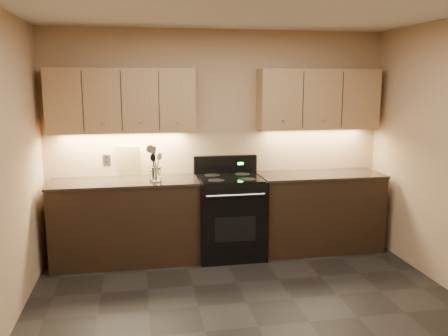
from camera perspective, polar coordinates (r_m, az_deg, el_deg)
The scene contains 15 objects.
floor at distance 4.16m, azimuth 4.16°, elevation -18.49°, with size 4.00×4.00×0.00m, color black.
wall_back at distance 5.65m, azimuth -0.72°, elevation 3.18°, with size 4.00×0.04×2.60m, color tan.
counter_left at distance 5.45m, azimuth -11.71°, elevation -6.28°, with size 1.62×0.62×0.93m.
counter_right at distance 5.84m, azimuth 11.33°, elevation -5.13°, with size 1.46×0.62×0.93m.
stove at distance 5.52m, azimuth 0.68°, elevation -5.70°, with size 0.76×0.68×1.14m.
upper_cab_left at distance 5.38m, azimuth -12.20°, elevation 7.93°, with size 1.60×0.30×0.70m, color tan.
upper_cab_right at distance 5.78m, azimuth 11.26°, elevation 8.12°, with size 1.44×0.30×0.70m, color tan.
outlet_plate at distance 5.60m, azimuth -13.93°, elevation 0.95°, with size 0.09×0.01×0.12m, color #B2B5BA.
utensil_crock at distance 5.24m, azimuth -8.23°, elevation -0.80°, with size 0.13×0.13×0.16m.
cutting_board at distance 5.56m, azimuth -11.42°, elevation 0.85°, with size 0.28×0.02×0.36m, color tan.
wooden_spoon at distance 5.20m, azimuth -8.44°, elevation 0.15°, with size 0.06×0.06×0.30m, color tan, non-canonical shape.
black_spoon at distance 5.23m, azimuth -8.44°, elevation 0.18°, with size 0.06×0.06×0.29m, color black, non-canonical shape.
black_turner at distance 5.20m, azimuth -8.21°, elevation 0.61°, with size 0.08×0.08×0.38m, color black, non-canonical shape.
steel_spatula at distance 5.22m, azimuth -7.91°, elevation 0.53°, with size 0.08×0.08×0.36m, color silver, non-canonical shape.
steel_skimmer at distance 5.20m, azimuth -7.80°, elevation 0.59°, with size 0.09×0.09×0.37m, color silver, non-canonical shape.
Camera 1 is at (-0.93, -3.53, 2.01)m, focal length 38.00 mm.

